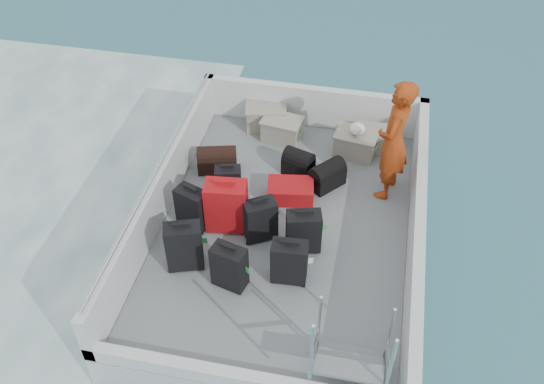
{
  "coord_description": "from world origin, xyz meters",
  "views": [
    {
      "loc": [
        1.01,
        -5.72,
        6.56
      ],
      "look_at": [
        -0.23,
        0.24,
        1.0
      ],
      "focal_mm": 40.0,
      "sensor_mm": 36.0,
      "label": 1
    }
  ],
  "objects_px": {
    "suitcase_0": "(184,247)",
    "suitcase_4": "(260,220)",
    "suitcase_2": "(228,183)",
    "suitcase_8": "(291,191)",
    "suitcase_7": "(303,232)",
    "suitcase_5": "(226,206)",
    "crate_0": "(266,117)",
    "passenger": "(393,141)",
    "crate_1": "(282,130)",
    "crate_3": "(375,139)",
    "suitcase_1": "(192,208)",
    "crate_2": "(356,145)",
    "suitcase_3": "(229,267)",
    "suitcase_6": "(289,262)"
  },
  "relations": [
    {
      "from": "crate_0",
      "to": "suitcase_4",
      "type": "bearing_deg",
      "value": -79.6
    },
    {
      "from": "suitcase_4",
      "to": "suitcase_7",
      "type": "bearing_deg",
      "value": -41.0
    },
    {
      "from": "suitcase_4",
      "to": "crate_2",
      "type": "distance_m",
      "value": 2.3
    },
    {
      "from": "suitcase_2",
      "to": "suitcase_7",
      "type": "xyz_separation_m",
      "value": [
        1.21,
        -0.77,
        0.05
      ]
    },
    {
      "from": "suitcase_2",
      "to": "crate_1",
      "type": "height_order",
      "value": "suitcase_2"
    },
    {
      "from": "crate_1",
      "to": "passenger",
      "type": "relative_size",
      "value": 0.32
    },
    {
      "from": "suitcase_2",
      "to": "suitcase_8",
      "type": "bearing_deg",
      "value": -2.52
    },
    {
      "from": "suitcase_1",
      "to": "passenger",
      "type": "distance_m",
      "value": 2.87
    },
    {
      "from": "suitcase_2",
      "to": "passenger",
      "type": "height_order",
      "value": "passenger"
    },
    {
      "from": "suitcase_3",
      "to": "suitcase_2",
      "type": "bearing_deg",
      "value": 119.99
    },
    {
      "from": "crate_0",
      "to": "passenger",
      "type": "height_order",
      "value": "passenger"
    },
    {
      "from": "crate_2",
      "to": "crate_3",
      "type": "xyz_separation_m",
      "value": [
        0.28,
        0.22,
        -0.02
      ]
    },
    {
      "from": "suitcase_0",
      "to": "crate_0",
      "type": "bearing_deg",
      "value": 64.61
    },
    {
      "from": "crate_1",
      "to": "suitcase_1",
      "type": "bearing_deg",
      "value": -110.57
    },
    {
      "from": "suitcase_4",
      "to": "crate_1",
      "type": "xyz_separation_m",
      "value": [
        -0.13,
        2.18,
        -0.13
      ]
    },
    {
      "from": "suitcase_0",
      "to": "suitcase_1",
      "type": "xyz_separation_m",
      "value": [
        -0.12,
        0.72,
        -0.03
      ]
    },
    {
      "from": "crate_1",
      "to": "passenger",
      "type": "distance_m",
      "value": 2.07
    },
    {
      "from": "suitcase_7",
      "to": "suitcase_5",
      "type": "bearing_deg",
      "value": 154.96
    },
    {
      "from": "suitcase_4",
      "to": "passenger",
      "type": "bearing_deg",
      "value": 7.14
    },
    {
      "from": "suitcase_1",
      "to": "crate_1",
      "type": "bearing_deg",
      "value": 90.17
    },
    {
      "from": "suitcase_7",
      "to": "passenger",
      "type": "distance_m",
      "value": 1.79
    },
    {
      "from": "suitcase_2",
      "to": "suitcase_8",
      "type": "xyz_separation_m",
      "value": [
        0.87,
        0.16,
        -0.14
      ]
    },
    {
      "from": "crate_1",
      "to": "crate_3",
      "type": "bearing_deg",
      "value": 3.0
    },
    {
      "from": "suitcase_8",
      "to": "suitcase_7",
      "type": "bearing_deg",
      "value": -169.24
    },
    {
      "from": "suitcase_1",
      "to": "passenger",
      "type": "bearing_deg",
      "value": 46.97
    },
    {
      "from": "suitcase_5",
      "to": "crate_2",
      "type": "xyz_separation_m",
      "value": [
        1.54,
        1.94,
        -0.2
      ]
    },
    {
      "from": "suitcase_8",
      "to": "crate_1",
      "type": "relative_size",
      "value": 1.11
    },
    {
      "from": "suitcase_1",
      "to": "suitcase_6",
      "type": "xyz_separation_m",
      "value": [
        1.44,
        -0.66,
        -0.01
      ]
    },
    {
      "from": "suitcase_7",
      "to": "suitcase_8",
      "type": "relative_size",
      "value": 0.96
    },
    {
      "from": "suitcase_7",
      "to": "passenger",
      "type": "height_order",
      "value": "passenger"
    },
    {
      "from": "suitcase_5",
      "to": "crate_2",
      "type": "relative_size",
      "value": 1.25
    },
    {
      "from": "suitcase_0",
      "to": "suitcase_4",
      "type": "height_order",
      "value": "suitcase_0"
    },
    {
      "from": "suitcase_6",
      "to": "suitcase_8",
      "type": "relative_size",
      "value": 0.94
    },
    {
      "from": "suitcase_5",
      "to": "crate_3",
      "type": "distance_m",
      "value": 2.83
    },
    {
      "from": "suitcase_4",
      "to": "crate_0",
      "type": "bearing_deg",
      "value": 68.83
    },
    {
      "from": "suitcase_2",
      "to": "crate_0",
      "type": "bearing_deg",
      "value": 71.55
    },
    {
      "from": "suitcase_0",
      "to": "crate_3",
      "type": "xyz_separation_m",
      "value": [
        2.15,
        2.94,
        -0.19
      ]
    },
    {
      "from": "suitcase_3",
      "to": "suitcase_4",
      "type": "bearing_deg",
      "value": 92.4
    },
    {
      "from": "suitcase_5",
      "to": "suitcase_0",
      "type": "bearing_deg",
      "value": -119.68
    },
    {
      "from": "crate_3",
      "to": "crate_0",
      "type": "bearing_deg",
      "value": 173.56
    },
    {
      "from": "suitcase_0",
      "to": "crate_0",
      "type": "distance_m",
      "value": 3.17
    },
    {
      "from": "crate_0",
      "to": "passenger",
      "type": "relative_size",
      "value": 0.34
    },
    {
      "from": "suitcase_5",
      "to": "crate_1",
      "type": "bearing_deg",
      "value": 74.01
    },
    {
      "from": "suitcase_0",
      "to": "suitcase_8",
      "type": "relative_size",
      "value": 1.08
    },
    {
      "from": "suitcase_6",
      "to": "passenger",
      "type": "height_order",
      "value": "passenger"
    },
    {
      "from": "suitcase_1",
      "to": "suitcase_3",
      "type": "bearing_deg",
      "value": -29.6
    },
    {
      "from": "suitcase_3",
      "to": "suitcase_7",
      "type": "height_order",
      "value": "suitcase_3"
    },
    {
      "from": "suitcase_3",
      "to": "crate_3",
      "type": "bearing_deg",
      "value": 78.68
    },
    {
      "from": "suitcase_2",
      "to": "suitcase_7",
      "type": "relative_size",
      "value": 0.85
    },
    {
      "from": "suitcase_4",
      "to": "crate_2",
      "type": "relative_size",
      "value": 1.02
    }
  ]
}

